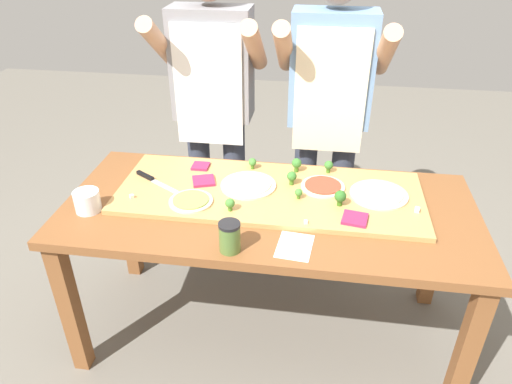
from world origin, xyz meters
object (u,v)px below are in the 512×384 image
Objects in this scene: cheese_crumble_a at (306,222)px; cook_right at (329,105)px; prep_table at (269,223)px; recipe_note at (295,246)px; pizza_whole_white_garlic at (379,194)px; broccoli_floret_front_mid at (297,164)px; broccoli_floret_back_right at (292,177)px; broccoli_floret_front_left at (340,197)px; pizza_whole_tomato_red at (323,186)px; pizza_slice_far_right at (355,219)px; cook_left at (213,99)px; cheese_crumble_b at (132,197)px; pizza_slice_center at (201,166)px; broccoli_floret_back_left at (299,193)px; pizza_whole_pesto_green at (191,201)px; pizza_slice_far_left at (204,181)px; broccoli_floret_back_mid at (252,163)px; flour_cup at (88,202)px; broccoli_floret_front_right at (230,204)px; sauce_jar at (230,237)px; cheese_crumble_c at (417,210)px; pizza_whole_cheese_artichoke at (248,185)px; broccoli_floret_center_left at (329,166)px; chefs_knife at (151,179)px.

cheese_crumble_a is 0.01× the size of cook_right.
recipe_note is at bearing -64.23° from prep_table.
pizza_whole_white_garlic is 0.41m from broccoli_floret_front_mid.
broccoli_floret_front_left reaches higher than broccoli_floret_back_right.
broccoli_floret_front_mid reaches higher than cheese_crumble_a.
pizza_whole_tomato_red is 0.27m from pizza_slice_far_right.
cheese_crumble_b is at bearing -108.53° from cook_left.
recipe_note is at bearing -46.69° from pizza_slice_center.
broccoli_floret_front_mid reaches higher than recipe_note.
cook_left is at bearing 131.45° from broccoli_floret_back_left.
cheese_crumble_b reaches higher than pizza_slice_center.
pizza_whole_tomato_red is at bearing 20.39° from pizza_whole_pesto_green.
broccoli_floret_front_mid is 0.55m from recipe_note.
cook_right is (0.54, 0.48, 0.22)m from pizza_slice_far_left.
cook_right is (0.34, 0.32, 0.19)m from broccoli_floret_back_mid.
flour_cup is at bearing -177.04° from pizza_slice_far_right.
prep_table is at bearing -166.43° from pizza_whole_white_garlic.
prep_table is at bearing -118.28° from broccoli_floret_back_right.
cook_left is at bearing 119.99° from recipe_note.
broccoli_floret_back_mid is (0.21, 0.34, 0.03)m from pizza_whole_pesto_green.
broccoli_floret_back_left is 0.30m from broccoli_floret_front_right.
broccoli_floret_front_mid is at bearing 126.89° from broccoli_floret_front_left.
pizza_slice_far_right is 1.52× the size of broccoli_floret_back_right.
broccoli_floret_front_left reaches higher than broccoli_floret_back_left.
pizza_whole_white_garlic reaches higher than pizza_slice_far_left.
sauce_jar reaches higher than broccoli_floret_back_left.
broccoli_floret_front_mid is 1.23× the size of broccoli_floret_back_mid.
pizza_whole_tomato_red is at bearing 77.42° from recipe_note.
pizza_whole_white_garlic is 12.90× the size of cheese_crumble_c.
pizza_whole_white_garlic is at bearing 37.54° from sauce_jar.
broccoli_floret_back_right reaches higher than pizza_slice_center.
pizza_whole_tomato_red is 0.16m from broccoli_floret_front_left.
broccoli_floret_front_left is at bearing -41.27° from cook_left.
broccoli_floret_front_mid is 0.40× the size of recipe_note.
broccoli_floret_front_left is at bearing -61.56° from pizza_whole_tomato_red.
cook_right is (0.33, 0.48, 0.22)m from pizza_whole_cheese_artichoke.
broccoli_floret_front_mid is 0.15m from broccoli_floret_center_left.
flour_cup reaches higher than cheese_crumble_a.
pizza_whole_cheese_artichoke is 1.27× the size of pizza_whole_tomato_red.
cheese_crumble_c reaches higher than cheese_crumble_a.
broccoli_floret_front_mid reaches higher than broccoli_floret_back_left.
pizza_whole_white_garlic is at bearing -7.70° from pizza_whole_tomato_red.
cheese_crumble_a is (0.27, -0.25, -0.00)m from pizza_whole_cheese_artichoke.
prep_table is 108.12× the size of cheese_crumble_b.
broccoli_floret_back_right reaches higher than chefs_knife.
prep_table is 0.23m from broccoli_floret_front_right.
cook_left is at bearing 149.11° from cheese_crumble_c.
pizza_slice_far_right is 1.42× the size of broccoli_floret_front_left.
broccoli_floret_back_left is at bearing -45.01° from broccoli_floret_back_mid.
broccoli_floret_center_left is at bearing 100.51° from broccoli_floret_front_left.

